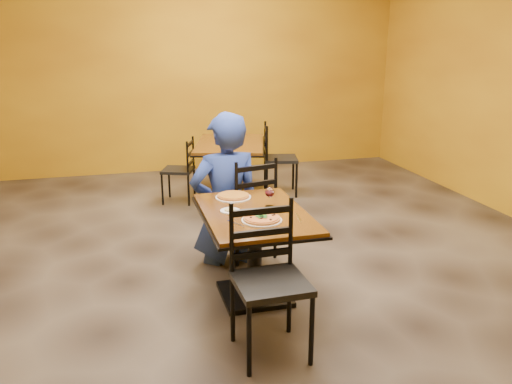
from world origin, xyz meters
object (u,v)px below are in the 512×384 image
object	(u,v)px
chair_second_left	(178,170)
pizza_far	(233,196)
table_second	(230,157)
chair_main_near	(271,284)
diner	(226,188)
pizza_main	(262,218)
table_main	(255,234)
plate_far	(233,197)
side_plate	(230,211)
chair_second_right	(281,159)
wine_glass	(270,196)
chair_main_far	(246,206)
plate_main	(262,220)

from	to	relation	value
chair_second_left	pizza_far	distance (m)	2.43
table_second	chair_main_near	size ratio (longest dim) A/B	1.45
diner	pizza_main	world-z (taller)	diner
table_main	plate_far	distance (m)	0.46
pizza_far	side_plate	world-z (taller)	pizza_far
table_second	diner	xyz separation A→B (m)	(-0.47, -1.99, 0.16)
pizza_main	plate_far	bearing A→B (deg)	97.44
plate_far	chair_second_left	bearing A→B (deg)	94.95
chair_main_near	diner	world-z (taller)	diner
chair_second_right	wine_glass	size ratio (longest dim) A/B	5.40
side_plate	wine_glass	distance (m)	0.35
pizza_main	plate_far	world-z (taller)	pizza_main
chair_main_far	chair_second_left	xyz separation A→B (m)	(-0.44, 1.92, -0.09)
table_main	plate_main	distance (m)	0.30
pizza_main	chair_main_far	bearing A→B (deg)	82.21
table_main	chair_main_far	bearing A→B (deg)	80.41
chair_second_right	plate_far	xyz separation A→B (m)	(-1.19, -2.39, 0.27)
table_second	pizza_main	size ratio (longest dim) A/B	5.30
chair_second_right	pizza_main	bearing A→B (deg)	172.39
pizza_main	wine_glass	distance (m)	0.36
chair_second_left	chair_second_right	world-z (taller)	chair_second_right
table_second	chair_main_far	xyz separation A→B (m)	(-0.26, -1.92, -0.06)
chair_second_right	diner	size ratio (longest dim) A/B	0.67
pizza_far	chair_main_near	bearing A→B (deg)	-90.79
chair_second_right	pizza_main	size ratio (longest dim) A/B	3.43
chair_main_far	table_main	bearing A→B (deg)	67.11
table_main	side_plate	bearing A→B (deg)	163.96
pizza_main	table_main	bearing A→B (deg)	89.25
chair_main_near	wine_glass	world-z (taller)	chair_main_near
chair_second_right	plate_far	bearing A→B (deg)	166.09
plate_main	pizza_main	size ratio (longest dim) A/B	1.09
plate_main	plate_far	size ratio (longest dim) A/B	1.00
chair_second_left	table_second	bearing A→B (deg)	110.74
table_main	table_second	world-z (taller)	same
plate_main	plate_far	xyz separation A→B (m)	(-0.08, 0.63, 0.00)
table_second	chair_main_far	distance (m)	1.94
chair_main_near	pizza_main	distance (m)	0.65
table_main	table_second	bearing A→B (deg)	81.78
chair_main_near	pizza_far	xyz separation A→B (m)	(0.02, 1.22, 0.25)
chair_main_far	plate_far	size ratio (longest dim) A/B	3.26
wine_glass	diner	bearing A→B (deg)	107.17
chair_second_right	diner	xyz separation A→B (m)	(-1.17, -1.99, 0.24)
chair_second_left	wine_glass	size ratio (longest dim) A/B	4.66
table_second	plate_far	size ratio (longest dim) A/B	4.86
pizza_main	diner	bearing A→B (deg)	93.69
table_second	diner	size ratio (longest dim) A/B	1.04
table_second	diner	distance (m)	2.05
chair_second_left	wine_glass	xyz separation A→B (m)	(0.44, -2.71, 0.42)
chair_second_right	wine_glass	bearing A→B (deg)	173.13
diner	table_main	bearing A→B (deg)	88.46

